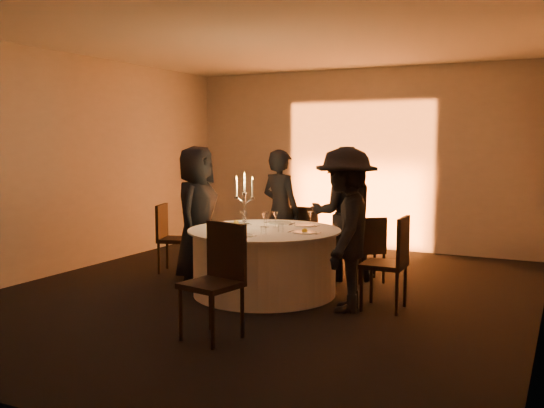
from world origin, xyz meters
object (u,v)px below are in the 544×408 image
at_px(chair_front, 218,273).
at_px(guest_back_left, 281,211).
at_px(chair_back_right, 370,246).
at_px(guest_back_right, 343,214).
at_px(banquet_table, 264,262).
at_px(chair_right, 392,258).
at_px(chair_back_left, 308,234).
at_px(guest_left, 196,213).
at_px(coffee_cup, 224,226).
at_px(candelabra, 245,207).
at_px(chair_left, 170,234).
at_px(guest_right, 346,229).

relative_size(chair_front, guest_back_left, 0.63).
xyz_separation_m(chair_back_right, guest_back_right, (-0.37, 0.02, 0.39)).
height_order(banquet_table, chair_right, chair_right).
bearing_deg(chair_back_left, guest_left, 49.83).
xyz_separation_m(chair_back_left, chair_right, (1.59, -1.46, 0.07)).
distance_m(chair_back_left, chair_back_right, 1.05).
distance_m(guest_left, guest_back_right, 1.90).
bearing_deg(chair_front, coffee_cup, 129.67).
height_order(chair_right, candelabra, candelabra).
xyz_separation_m(chair_left, guest_right, (2.81, -0.73, 0.35)).
bearing_deg(guest_back_left, chair_front, 121.07).
bearing_deg(banquet_table, chair_left, 164.11).
distance_m(chair_back_right, guest_back_left, 1.36).
xyz_separation_m(chair_right, chair_front, (-1.19, -1.58, 0.03)).
relative_size(chair_left, chair_back_left, 1.04).
relative_size(chair_back_left, candelabra, 1.38).
height_order(chair_back_left, guest_left, guest_left).
bearing_deg(chair_right, guest_back_left, -124.02).
bearing_deg(guest_back_right, guest_back_left, -32.13).
distance_m(chair_right, guest_right, 0.58).
xyz_separation_m(chair_front, candelabra, (-0.72, 1.81, 0.40)).
height_order(banquet_table, guest_back_left, guest_back_left).
height_order(guest_back_right, guest_right, guest_right).
bearing_deg(guest_left, chair_back_right, -80.92).
height_order(chair_front, guest_left, guest_left).
distance_m(chair_left, chair_right, 3.30).
relative_size(chair_left, guest_back_left, 0.55).
height_order(guest_left, guest_right, guest_right).
xyz_separation_m(chair_right, guest_left, (-2.66, 0.29, 0.30)).
bearing_deg(chair_right, chair_left, -100.22).
height_order(chair_back_left, guest_right, guest_right).
xyz_separation_m(chair_right, candelabra, (-1.92, 0.23, 0.43)).
relative_size(guest_left, candelabra, 2.66).
distance_m(guest_back_left, guest_right, 2.04).
xyz_separation_m(chair_back_left, coffee_cup, (-0.42, -1.56, 0.29)).
xyz_separation_m(chair_front, coffee_cup, (-0.82, 1.49, 0.20)).
height_order(chair_right, coffee_cup, chair_right).
height_order(chair_left, chair_front, chair_front).
relative_size(chair_back_right, coffee_cup, 7.71).
height_order(chair_back_right, guest_back_right, guest_back_right).
distance_m(chair_back_left, coffee_cup, 1.64).
bearing_deg(chair_front, chair_left, 145.43).
relative_size(banquet_table, guest_left, 1.03).
height_order(chair_back_left, chair_right, chair_right).
bearing_deg(guest_left, chair_left, 55.97).
distance_m(chair_right, guest_left, 2.69).
relative_size(chair_left, chair_right, 0.93).
xyz_separation_m(banquet_table, guest_left, (-1.12, 0.26, 0.49)).
distance_m(banquet_table, guest_right, 1.22).
bearing_deg(chair_front, chair_back_right, 88.46).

